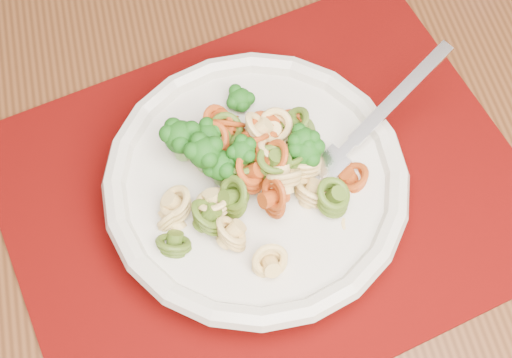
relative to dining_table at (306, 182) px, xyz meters
name	(u,v)px	position (x,y,z in m)	size (l,w,h in m)	color
dining_table	(306,182)	(0.00, 0.00, 0.00)	(1.56, 1.11, 0.69)	#5A3219
placemat	(266,194)	(-0.06, -0.04, 0.09)	(0.43, 0.34, 0.00)	#530503
pasta_bowl	(256,185)	(-0.07, -0.04, 0.12)	(0.25, 0.25, 0.05)	beige
pasta_broccoli_heap	(256,176)	(-0.07, -0.04, 0.13)	(0.21, 0.21, 0.06)	#F0C877
fork	(331,164)	(-0.01, -0.05, 0.13)	(0.19, 0.02, 0.01)	silver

